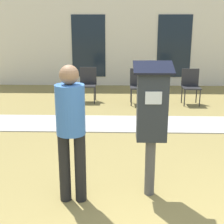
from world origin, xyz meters
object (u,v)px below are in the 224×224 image
object	(u,v)px
outdoor_chair_left	(88,82)
outdoor_chair_right	(191,84)
parking_meter	(152,113)
person_standing	(71,124)
outdoor_chair_middle	(139,83)

from	to	relation	value
outdoor_chair_left	outdoor_chair_right	world-z (taller)	same
parking_meter	person_standing	world-z (taller)	parking_meter
outdoor_chair_left	parking_meter	bearing A→B (deg)	-50.82
outdoor_chair_left	outdoor_chair_right	size ratio (longest dim) A/B	1.00
parking_meter	outdoor_chair_right	world-z (taller)	parking_meter
parking_meter	outdoor_chair_left	size ratio (longest dim) A/B	1.77
parking_meter	outdoor_chair_middle	bearing A→B (deg)	88.73
parking_meter	outdoor_chair_right	size ratio (longest dim) A/B	1.77
outdoor_chair_left	outdoor_chair_middle	xyz separation A→B (m)	(1.33, -0.22, 0.00)
outdoor_chair_left	outdoor_chair_right	bearing A→B (deg)	19.96
outdoor_chair_middle	parking_meter	bearing A→B (deg)	-96.51
parking_meter	outdoor_chair_left	xyz separation A→B (m)	(-1.23, 4.75, -0.49)
person_standing	outdoor_chair_right	xyz separation A→B (m)	(2.33, 4.70, -0.40)
outdoor_chair_middle	outdoor_chair_right	bearing A→B (deg)	-5.19
person_standing	outdoor_chair_middle	world-z (taller)	person_standing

